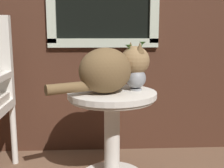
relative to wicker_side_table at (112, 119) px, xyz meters
The scene contains 3 objects.
wicker_side_table is the anchor object (origin of this frame).
cat 0.34m from the wicker_side_table, 111.68° to the right, with size 0.65×0.41×0.31m.
pewter_vase_with_ivy 0.33m from the wicker_side_table, 15.94° to the left, with size 0.14×0.13×0.32m.
Camera 1 is at (0.11, -1.70, 0.99)m, focal length 46.53 mm.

